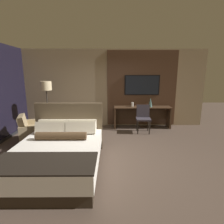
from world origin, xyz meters
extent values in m
plane|color=#4C3D33|center=(0.00, 0.00, 0.00)|extent=(16.00, 16.00, 0.00)
cube|color=tan|center=(0.00, 2.60, 1.40)|extent=(7.20, 0.06, 2.80)
cube|color=#4C3323|center=(1.29, 2.56, 1.40)|extent=(2.53, 0.03, 2.70)
cube|color=#33281E|center=(-0.91, -0.66, 0.11)|extent=(1.61, 2.06, 0.22)
cube|color=silver|center=(-0.91, -0.66, 0.38)|extent=(1.66, 2.13, 0.32)
cube|color=black|center=(-0.91, -1.35, 0.55)|extent=(1.68, 0.74, 0.02)
cube|color=brown|center=(-0.91, 0.45, 0.61)|extent=(1.70, 0.08, 1.22)
cube|color=beige|center=(-1.27, 0.31, 0.68)|extent=(0.70, 0.23, 0.31)
cube|color=beige|center=(-0.56, 0.31, 0.68)|extent=(0.70, 0.23, 0.31)
cube|color=beige|center=(-1.27, 0.10, 0.68)|extent=(0.70, 0.25, 0.32)
cube|color=beige|center=(-0.56, 0.10, 0.68)|extent=(0.70, 0.25, 0.32)
cylinder|color=#4C3823|center=(-0.91, -0.32, 0.63)|extent=(1.08, 0.17, 0.17)
cube|color=#422D1E|center=(1.29, 2.29, 0.76)|extent=(2.03, 0.48, 0.03)
cube|color=#422D1E|center=(0.31, 2.29, 0.37)|extent=(0.06, 0.43, 0.74)
cube|color=#422D1E|center=(2.28, 2.29, 0.37)|extent=(0.06, 0.43, 0.74)
cube|color=#422D1E|center=(1.29, 2.51, 0.44)|extent=(1.91, 0.02, 0.37)
cube|color=black|center=(1.29, 2.52, 1.53)|extent=(1.27, 0.04, 0.71)
cube|color=black|center=(1.29, 2.50, 1.53)|extent=(1.19, 0.01, 0.66)
cube|color=#38333D|center=(1.24, 1.72, 0.47)|extent=(0.50, 0.48, 0.05)
cube|color=#38333D|center=(1.25, 1.91, 0.70)|extent=(0.44, 0.13, 0.42)
cylinder|color=black|center=(1.04, 1.56, 0.22)|extent=(0.04, 0.04, 0.44)
cylinder|color=black|center=(1.41, 1.53, 0.22)|extent=(0.04, 0.04, 0.44)
cylinder|color=black|center=(1.06, 1.91, 0.22)|extent=(0.04, 0.04, 0.44)
cylinder|color=black|center=(1.44, 1.89, 0.22)|extent=(0.04, 0.04, 0.44)
cube|color=#998460|center=(-1.96, 0.92, 0.22)|extent=(1.04, 0.95, 0.45)
cube|color=#998460|center=(-2.29, 0.79, 0.63)|extent=(0.43, 0.72, 0.38)
cube|color=#998460|center=(-1.82, 0.55, 0.29)|extent=(0.83, 0.40, 0.59)
cube|color=#998460|center=(-2.10, 1.29, 0.29)|extent=(0.83, 0.40, 0.59)
cylinder|color=#282623|center=(-1.87, 1.64, 0.01)|extent=(0.28, 0.28, 0.03)
cylinder|color=#332D28|center=(-1.87, 1.64, 0.73)|extent=(0.03, 0.03, 1.47)
cylinder|color=beige|center=(-1.87, 1.64, 1.57)|extent=(0.34, 0.34, 0.28)
cone|color=#4C706B|center=(1.57, 2.27, 0.94)|extent=(0.15, 0.15, 0.33)
cylinder|color=silver|center=(0.94, 2.35, 0.85)|extent=(0.09, 0.09, 0.15)
cube|color=#332D28|center=(1.25, 2.30, 0.79)|extent=(0.25, 0.20, 0.03)
camera|label=1|loc=(0.16, -3.88, 1.93)|focal=28.00mm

